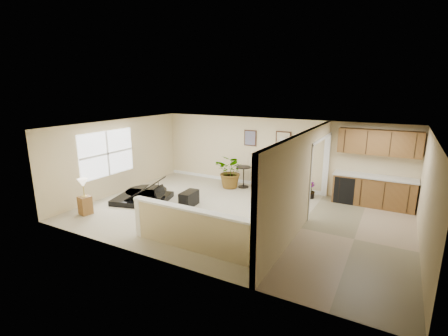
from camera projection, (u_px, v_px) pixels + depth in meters
The scene contains 20 objects.
floor at pixel (237, 215), 9.23m from camera, with size 9.00×9.00×0.00m, color #B3A68B.
back_wall at pixel (275, 154), 11.49m from camera, with size 9.00×0.04×2.50m, color beige.
front_wall at pixel (169, 207), 6.38m from camera, with size 9.00×0.04×2.50m, color beige.
left_wall at pixel (119, 157), 11.03m from camera, with size 0.04×6.00×2.50m, color beige.
right_wall at pixel (428, 199), 6.84m from camera, with size 0.04×6.00×2.50m, color beige.
ceiling at pixel (238, 128), 8.63m from camera, with size 9.00×6.00×0.04m, color white.
kitchen_vinyl at pixel (354, 239), 7.77m from camera, with size 2.70×6.00×0.01m, color tan.
interior_partition at pixel (304, 180), 8.32m from camera, with size 0.18×5.99×2.50m.
pony_half_wall at pixel (193, 229), 7.12m from camera, with size 3.42×0.22×1.00m.
left_window at pixel (107, 153), 10.55m from camera, with size 0.05×2.15×1.45m, color white.
wall_art_left at pixel (250, 138), 11.78m from camera, with size 0.48×0.04×0.58m.
wall_mirror at pixel (283, 139), 11.19m from camera, with size 0.55×0.04×0.55m.
kitchen_cabinets at pixel (371, 178), 9.87m from camera, with size 2.36×0.65×2.33m.
piano at pixel (144, 181), 10.37m from camera, with size 2.15×2.16×1.51m.
piano_bench at pixel (189, 199), 9.91m from camera, with size 0.35×0.69×0.46m, color black.
loveseat at pixel (276, 186), 10.96m from camera, with size 1.74×1.35×0.82m.
accent_table at pixel (244, 174), 11.70m from camera, with size 0.53×0.53×0.77m.
palm_plant at pixel (231, 172), 11.61m from camera, with size 1.21×1.09×1.23m.
small_plant at pixel (310, 191), 10.63m from camera, with size 0.37×0.37×0.54m.
lamp_stand at pixel (85, 199), 9.22m from camera, with size 0.36×0.36×1.05m.
Camera 1 is at (3.82, -7.75, 3.54)m, focal length 26.00 mm.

